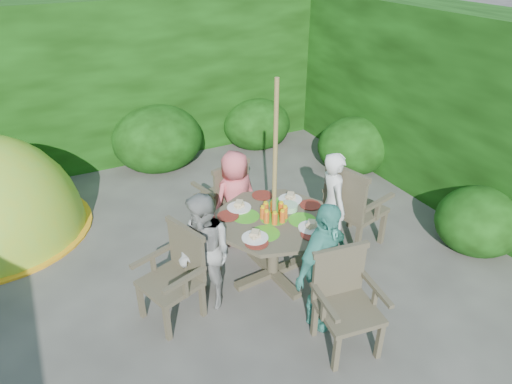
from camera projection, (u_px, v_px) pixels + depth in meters
name	position (u px, v px, depth m)	size (l,w,h in m)	color
ground	(200.00, 300.00, 4.71)	(60.00, 60.00, 0.00)	#43403B
hedge_enclosure	(150.00, 142.00, 5.12)	(9.00, 9.00, 2.50)	black
patio_table	(274.00, 227.00, 4.75)	(1.38, 1.38, 0.89)	#3D3728
parasol_pole	(274.00, 188.00, 4.51)	(0.04, 0.04, 2.20)	olive
garden_chair_right	(352.00, 205.00, 5.28)	(0.68, 0.73, 1.03)	#3D3728
garden_chair_left	(176.00, 273.00, 4.32)	(0.63, 0.67, 0.91)	#3D3728
garden_chair_back	(224.00, 194.00, 5.63)	(0.65, 0.60, 0.92)	#3D3728
garden_chair_front	(345.00, 299.00, 4.01)	(0.61, 0.56, 0.91)	#3D3728
child_right	(333.00, 205.00, 5.11)	(0.47, 0.31, 1.28)	silver
child_left	(205.00, 253.00, 4.38)	(0.60, 0.47, 1.23)	gray
child_back	(235.00, 198.00, 5.36)	(0.57, 0.37, 1.17)	#E25D65
child_front	(323.00, 267.00, 4.14)	(0.77, 0.32, 1.31)	teal
dome_tent	(1.00, 233.00, 5.76)	(2.35, 2.35, 2.54)	#ADC525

